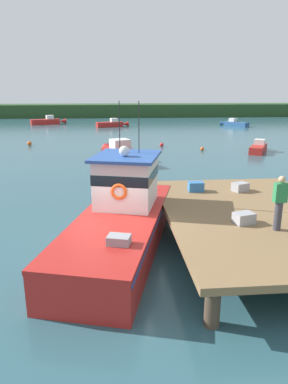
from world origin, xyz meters
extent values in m
plane|color=#2D5660|center=(0.00, 0.00, 0.00)|extent=(200.00, 200.00, 0.00)
cylinder|color=#4C3D2D|center=(2.20, -4.10, 0.50)|extent=(0.36, 0.36, 1.00)
cylinder|color=#4C3D2D|center=(2.20, 4.10, 0.50)|extent=(0.36, 0.36, 1.00)
cylinder|color=#4C3D2D|center=(7.40, 4.10, 0.50)|extent=(0.36, 0.36, 1.00)
cube|color=olive|center=(4.80, 0.00, 1.10)|extent=(6.00, 9.00, 0.20)
cube|color=red|center=(0.20, 0.09, 0.55)|extent=(4.50, 8.37, 1.10)
cone|color=red|center=(1.48, 4.82, 0.55)|extent=(1.53, 2.02, 1.10)
cube|color=#234C9E|center=(0.20, 0.09, 1.00)|extent=(4.47, 8.23, 0.12)
cube|color=red|center=(0.20, 0.09, 1.16)|extent=(4.54, 8.39, 0.12)
cube|color=silver|center=(0.51, 1.24, 2.00)|extent=(2.41, 2.62, 1.80)
cube|color=black|center=(0.51, 1.24, 2.31)|extent=(2.43, 2.64, 0.36)
cube|color=#2D56A8|center=(0.51, 1.24, 2.95)|extent=(2.72, 2.97, 0.10)
sphere|color=white|center=(0.43, 0.96, 3.18)|extent=(0.36, 0.36, 0.36)
cylinder|color=black|center=(0.30, 1.82, 3.90)|extent=(0.03, 0.03, 1.80)
cylinder|color=black|center=(0.98, 1.64, 3.90)|extent=(0.03, 0.03, 1.80)
cube|color=#939399|center=(0.16, -2.18, 1.28)|extent=(0.69, 0.58, 0.36)
torus|color=orange|center=(-0.92, -2.51, 1.16)|extent=(0.69, 0.69, 0.12)
torus|color=#EA5119|center=(0.22, 0.14, 2.00)|extent=(0.55, 0.24, 0.54)
cube|color=#3370B2|center=(3.37, 2.72, 1.39)|extent=(0.61, 0.45, 0.38)
cube|color=#9E9EA3|center=(5.17, 2.58, 1.37)|extent=(0.72, 0.64, 0.34)
cube|color=#9E9EA3|center=(4.02, -0.94, 1.37)|extent=(0.69, 0.58, 0.34)
cylinder|color=#383842|center=(4.80, -1.54, 1.63)|extent=(0.22, 0.22, 0.86)
cube|color=#287F47|center=(4.80, -1.54, 2.34)|extent=(0.36, 0.22, 0.56)
sphere|color=tan|center=(4.80, -1.54, 2.73)|extent=(0.20, 0.20, 0.20)
cube|color=red|center=(0.91, 14.82, 0.46)|extent=(3.37, 5.29, 0.92)
cone|color=red|center=(-0.26, 17.75, 0.46)|extent=(1.32, 1.51, 0.92)
cube|color=silver|center=(0.58, 15.64, 1.26)|extent=(1.66, 1.65, 0.69)
cube|color=red|center=(-10.37, 45.80, 0.39)|extent=(4.49, 2.73, 0.78)
cone|color=red|center=(-7.85, 46.71, 0.39)|extent=(1.27, 1.09, 0.78)
cube|color=silver|center=(-9.66, 46.05, 1.07)|extent=(1.38, 1.39, 0.58)
cube|color=#285184|center=(18.10, 40.08, 0.33)|extent=(3.12, 3.54, 0.65)
cone|color=#285184|center=(16.71, 41.86, 0.33)|extent=(1.07, 1.11, 0.65)
cube|color=silver|center=(17.71, 40.58, 0.90)|extent=(1.28, 1.27, 0.49)
cube|color=red|center=(-0.39, 41.00, 0.35)|extent=(3.98, 2.27, 0.69)
cone|color=red|center=(1.88, 41.70, 0.35)|extent=(1.11, 0.94, 0.69)
cube|color=silver|center=(0.24, 41.20, 0.95)|extent=(1.19, 1.20, 0.52)
cube|color=red|center=(12.41, 18.15, 0.30)|extent=(2.59, 3.40, 0.60)
cone|color=red|center=(13.46, 19.94, 0.30)|extent=(0.94, 1.02, 0.60)
cube|color=silver|center=(12.70, 18.65, 0.83)|extent=(1.15, 1.14, 0.45)
sphere|color=#EA5B19|center=(7.87, 19.47, 0.16)|extent=(0.33, 0.33, 0.33)
sphere|color=red|center=(4.63, 22.06, 0.18)|extent=(0.36, 0.36, 0.36)
sphere|color=#EA5B19|center=(-7.96, 23.86, 0.21)|extent=(0.42, 0.42, 0.42)
cube|color=#284723|center=(0.00, 62.00, 1.20)|extent=(120.00, 8.00, 2.40)
camera|label=1|loc=(0.07, -10.81, 5.16)|focal=32.99mm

